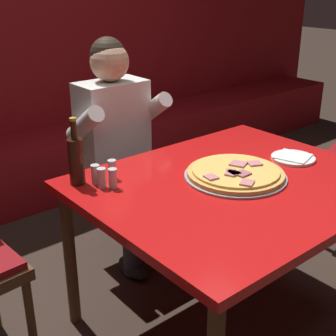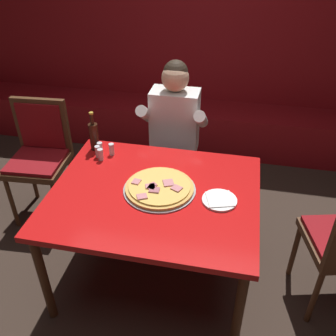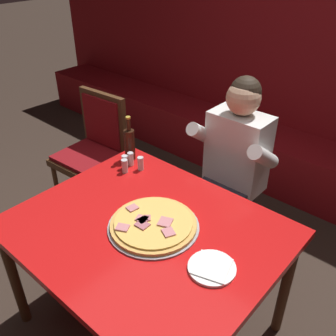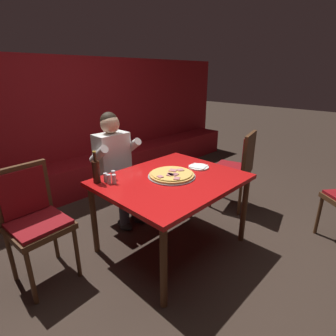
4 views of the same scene
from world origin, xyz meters
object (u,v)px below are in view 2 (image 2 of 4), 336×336
Objects in this scene: main_dining_table at (154,201)px; dining_chair_near_left at (40,150)px; shaker_black_pepper at (112,150)px; pizza at (159,188)px; beer_bottle at (94,135)px; diner_seated_blue_shirt at (173,134)px; shaker_oregano at (100,149)px; shaker_parmesan at (101,155)px; plate_white_paper at (219,200)px; shaker_red_pepper_flakes at (98,152)px.

dining_chair_near_left is at bearing 153.61° from main_dining_table.
pizza is at bearing -38.60° from shaker_black_pepper.
diner_seated_blue_shirt is (0.50, 0.40, -0.15)m from beer_bottle.
shaker_parmesan is at bearing -67.82° from shaker_oregano.
shaker_oregano is 1.00× the size of shaker_parmesan.
plate_white_paper is 1.03m from beer_bottle.
pizza is 5.25× the size of shaker_oregano.
dining_chair_near_left is at bearing -165.18° from diner_seated_blue_shirt.
beer_bottle is 3.40× the size of shaker_oregano.
shaker_red_pepper_flakes is at bearing 150.46° from pizza.
pizza is 5.25× the size of shaker_parmesan.
diner_seated_blue_shirt is (0.35, 0.45, -0.08)m from shaker_black_pepper.
shaker_black_pepper is at bearing -128.41° from diner_seated_blue_shirt.
shaker_parmesan is at bearing 161.41° from plate_white_paper.
shaker_black_pepper is at bearing -19.18° from beer_bottle.
shaker_oregano is at bearing 157.39° from plate_white_paper.
pizza is (0.03, 0.02, 0.09)m from main_dining_table.
shaker_oregano is (0.06, -0.05, -0.07)m from beer_bottle.
plate_white_paper is at bearing -19.89° from shaker_red_pepper_flakes.
diner_seated_blue_shirt reaches higher than shaker_parmesan.
shaker_black_pepper is (-0.42, 0.34, 0.02)m from pizza.
dining_chair_near_left is at bearing 155.25° from pizza.
shaker_black_pepper is 0.07× the size of diner_seated_blue_shirt.
shaker_red_pepper_flakes is at bearing -149.51° from shaker_black_pepper.
shaker_red_pepper_flakes is at bearing -131.48° from diner_seated_blue_shirt.
plate_white_paper is at bearing -20.08° from dining_chair_near_left.
shaker_red_pepper_flakes is (-0.48, 0.31, 0.11)m from main_dining_table.
shaker_red_pepper_flakes is 0.07× the size of diner_seated_blue_shirt.
diner_seated_blue_shirt is at bearing 38.54° from beer_bottle.
beer_bottle is 3.40× the size of shaker_black_pepper.
shaker_black_pepper is 0.73m from dining_chair_near_left.
dining_chair_near_left is (-1.08, 0.53, -0.08)m from main_dining_table.
pizza is 0.38m from plate_white_paper.
beer_bottle reaches higher than shaker_parmesan.
shaker_red_pepper_flakes is (0.00, -0.05, 0.00)m from shaker_oregano.
pizza is 0.54m from shaker_black_pepper.
dining_chair_near_left is at bearing 163.83° from shaker_oregano.
dining_chair_near_left is (-0.60, 0.22, -0.20)m from shaker_red_pepper_flakes.
beer_bottle is 0.61m from dining_chair_near_left.
shaker_oregano and shaker_parmesan have the same top height.
main_dining_table is 0.41m from plate_white_paper.
main_dining_table is at bearing 179.10° from plate_white_paper.
plate_white_paper is 1.58m from dining_chair_near_left.
shaker_oregano is at bearing -41.22° from beer_bottle.
shaker_red_pepper_flakes is at bearing 134.66° from shaker_parmesan.
shaker_black_pepper is (0.08, 0.00, 0.00)m from shaker_oregano.
shaker_parmesan is (0.03, -0.08, 0.00)m from shaker_oregano.
pizza is at bearing -28.18° from shaker_parmesan.
plate_white_paper is 0.72× the size of beer_bottle.
main_dining_table is at bearing -26.39° from dining_chair_near_left.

